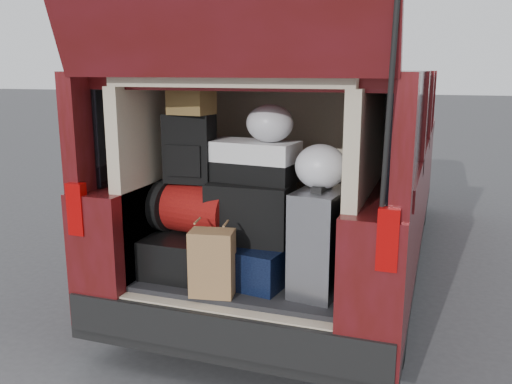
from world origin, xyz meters
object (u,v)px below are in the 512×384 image
black_hardshell (191,251)px  black_soft_case (251,212)px  red_duffel (197,208)px  silver_roller (320,242)px  kraft_bag (212,263)px  navy_hardshell (258,259)px  backpack (190,148)px  twotone_duffel (253,161)px

black_hardshell → black_soft_case: (0.40, -0.00, 0.29)m
red_duffel → silver_roller: bearing=4.0°
silver_roller → kraft_bag: size_ratio=1.58×
black_hardshell → navy_hardshell: 0.45m
silver_roller → black_soft_case: 0.47m
silver_roller → backpack: bearing=-179.6°
black_hardshell → black_soft_case: black_soft_case is taller
silver_roller → twotone_duffel: 0.63m
black_hardshell → kraft_bag: size_ratio=1.61×
black_soft_case → backpack: backpack is taller
black_hardshell → backpack: 0.65m
navy_hardshell → backpack: size_ratio=1.27×
backpack → navy_hardshell: bearing=-5.9°
black_soft_case → twotone_duffel: 0.31m
kraft_bag → twotone_duffel: twotone_duffel is taller
silver_roller → kraft_bag: bearing=-148.9°
silver_roller → black_soft_case: bearing=176.8°
black_hardshell → red_duffel: size_ratio=1.23×
twotone_duffel → black_hardshell: bearing=-163.1°
navy_hardshell → twotone_duffel: 0.60m
backpack → silver_roller: bearing=-10.5°
red_duffel → twotone_duffel: 0.46m
twotone_duffel → black_soft_case: bearing=-73.3°
navy_hardshell → kraft_bag: bearing=-106.6°
black_hardshell → backpack: backpack is taller
navy_hardshell → black_soft_case: black_soft_case is taller
black_hardshell → black_soft_case: bearing=0.2°
kraft_bag → twotone_duffel: 0.66m
navy_hardshell → black_hardshell: bearing=-171.3°
backpack → twotone_duffel: size_ratio=0.78×
navy_hardshell → kraft_bag: kraft_bag is taller
kraft_bag → backpack: 0.74m
backpack → kraft_bag: bearing=-53.5°
black_hardshell → navy_hardshell: bearing=0.5°
kraft_bag → black_soft_case: (0.11, 0.33, 0.22)m
twotone_duffel → silver_roller: bearing=-13.3°
black_hardshell → kraft_bag: bearing=-47.8°
navy_hardshell → red_duffel: red_duffel is taller
black_hardshell → red_duffel: 0.28m
navy_hardshell → red_duffel: size_ratio=1.08×
navy_hardshell → black_soft_case: 0.30m
kraft_bag → red_duffel: red_duffel is taller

